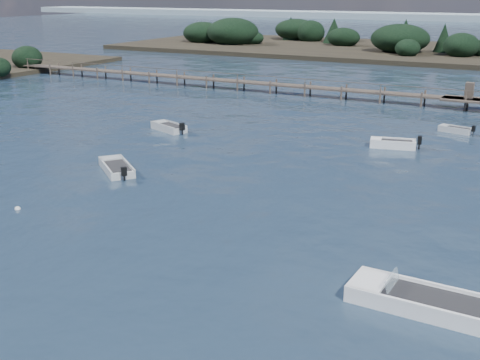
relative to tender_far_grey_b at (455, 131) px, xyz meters
The scene contains 10 objects.
ground 23.51m from the tender_far_grey_b, 101.38° to the left, with size 400.00×400.00×0.00m, color #162535.
tender_far_grey_b is the anchor object (origin of this frame).
tender_far_white 8.24m from the tender_far_grey_b, 113.94° to the right, with size 3.86×2.07×1.29m.
dinghy_mid_white_a 31.28m from the tender_far_grey_b, 83.00° to the right, with size 5.96×2.27×1.39m.
tender_far_grey 24.23m from the tender_far_grey_b, 153.49° to the right, with size 3.92×2.56×1.25m.
dinghy_mid_grey 28.66m from the tender_far_grey_b, 128.76° to the right, with size 4.22×3.82×1.14m.
buoy_b 32.06m from the tender_far_grey_b, 81.75° to the right, with size 0.32×0.32×0.32m, color white.
buoy_c 35.57m from the tender_far_grey_b, 120.61° to the right, with size 0.32×0.32×0.32m, color white.
jetty 28.61m from the tender_far_grey_b, 157.30° to the left, with size 64.50×3.20×3.40m.
distant_haze 214.99m from the tender_far_grey_b, 116.12° to the left, with size 280.00×20.00×2.40m, color #8CA2AD.
Camera 1 is at (11.92, -15.22, 11.58)m, focal length 45.00 mm.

